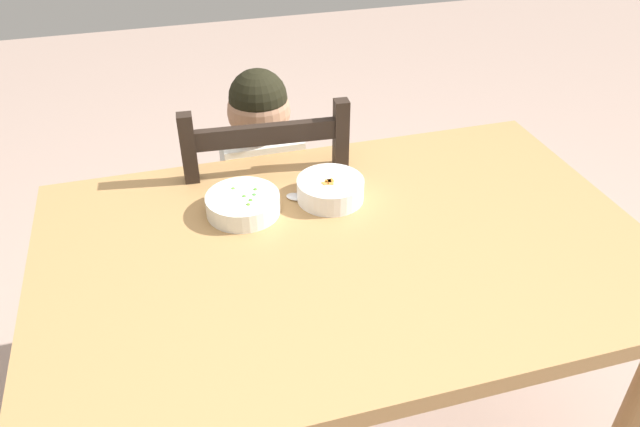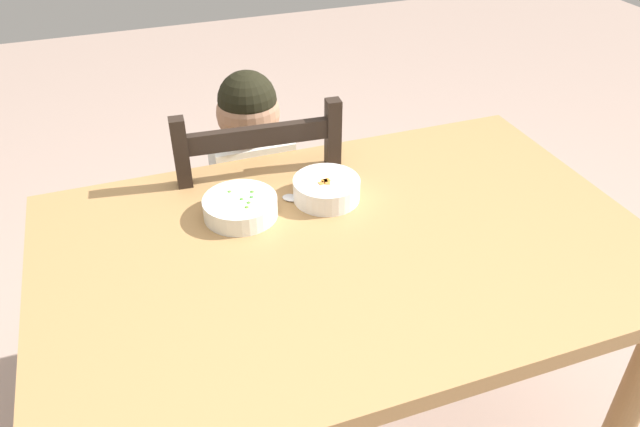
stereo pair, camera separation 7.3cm
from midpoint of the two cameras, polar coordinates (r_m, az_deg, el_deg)
dining_table at (r=1.40m, az=0.94°, el=-6.24°), size 1.32×0.85×0.76m
dining_chair at (r=1.85m, az=-6.97°, el=-2.12°), size 0.45×0.45×0.94m
child_figure at (r=1.74m, az=-7.21°, el=2.54°), size 0.32×0.31×0.97m
bowl_of_peas at (r=1.41m, az=-8.91°, el=0.62°), size 0.17×0.17×0.05m
bowl_of_carrots at (r=1.45m, az=-0.84°, el=2.31°), size 0.16×0.16×0.05m
spoon at (r=1.46m, az=-3.37°, el=1.31°), size 0.12×0.10×0.01m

